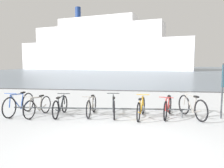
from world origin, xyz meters
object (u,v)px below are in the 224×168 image
(bicycle_3, at_px, (91,106))
(ferry_ship, at_px, (100,48))
(bicycle_0, at_px, (19,104))
(bicycle_7, at_px, (192,107))
(bicycle_5, at_px, (141,108))
(bicycle_6, at_px, (168,107))
(bicycle_2, at_px, (60,106))
(bicycle_4, at_px, (114,106))
(bicycle_1, at_px, (38,106))

(bicycle_3, distance_m, ferry_ship, 55.73)
(bicycle_0, bearing_deg, bicycle_7, 3.55)
(bicycle_0, height_order, bicycle_7, bicycle_0)
(bicycle_5, relative_size, bicycle_6, 0.99)
(bicycle_2, xyz_separation_m, bicycle_7, (4.56, 0.33, 0.04))
(bicycle_3, height_order, bicycle_7, bicycle_7)
(bicycle_0, xyz_separation_m, bicycle_4, (3.41, 0.29, -0.04))
(bicycle_1, bearing_deg, bicycle_3, 10.71)
(bicycle_0, height_order, bicycle_6, bicycle_0)
(bicycle_2, relative_size, bicycle_7, 0.98)
(bicycle_6, bearing_deg, bicycle_2, -175.23)
(bicycle_0, distance_m, bicycle_2, 1.54)
(bicycle_6, bearing_deg, bicycle_0, -176.09)
(bicycle_0, xyz_separation_m, bicycle_1, (0.78, -0.11, -0.04))
(bicycle_3, xyz_separation_m, bicycle_5, (1.76, -0.11, 0.00))
(bicycle_6, distance_m, bicycle_7, 0.80)
(bicycle_4, distance_m, ferry_ship, 55.84)
(bicycle_4, bearing_deg, bicycle_3, -176.85)
(bicycle_2, bearing_deg, ferry_ship, 99.60)
(bicycle_3, bearing_deg, ferry_ship, 100.74)
(bicycle_4, bearing_deg, bicycle_6, 2.27)
(bicycle_7, bearing_deg, ferry_ship, 104.25)
(bicycle_3, xyz_separation_m, bicycle_6, (2.67, 0.12, 0.01))
(bicycle_6, bearing_deg, bicycle_7, 1.20)
(bicycle_7, bearing_deg, bicycle_4, -178.05)
(bicycle_1, distance_m, bicycle_6, 4.54)
(bicycle_1, distance_m, bicycle_5, 3.61)
(bicycle_1, height_order, bicycle_3, bicycle_1)
(bicycle_3, distance_m, bicycle_4, 0.79)
(bicycle_6, height_order, bicycle_7, bicycle_7)
(bicycle_5, bearing_deg, ferry_ship, 102.49)
(bicycle_2, height_order, bicycle_5, bicycle_5)
(bicycle_0, xyz_separation_m, ferry_ship, (-7.70, 54.69, 5.86))
(bicycle_5, bearing_deg, bicycle_3, 176.56)
(bicycle_3, height_order, bicycle_6, bicycle_6)
(bicycle_0, distance_m, bicycle_7, 6.10)
(bicycle_6, relative_size, bicycle_7, 1.04)
(bicycle_3, bearing_deg, bicycle_7, 2.22)
(bicycle_0, height_order, bicycle_5, bicycle_0)
(bicycle_2, bearing_deg, bicycle_6, 4.77)
(bicycle_0, bearing_deg, bicycle_3, 5.31)
(bicycle_1, distance_m, bicycle_4, 2.67)
(bicycle_2, xyz_separation_m, bicycle_4, (1.88, 0.24, 0.00))
(bicycle_0, height_order, ferry_ship, ferry_ship)
(bicycle_1, bearing_deg, bicycle_5, 3.87)
(bicycle_1, height_order, bicycle_7, bicycle_7)
(bicycle_0, relative_size, bicycle_4, 1.04)
(bicycle_0, bearing_deg, bicycle_2, 1.81)
(bicycle_5, bearing_deg, bicycle_0, -178.19)
(bicycle_4, distance_m, bicycle_5, 0.97)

